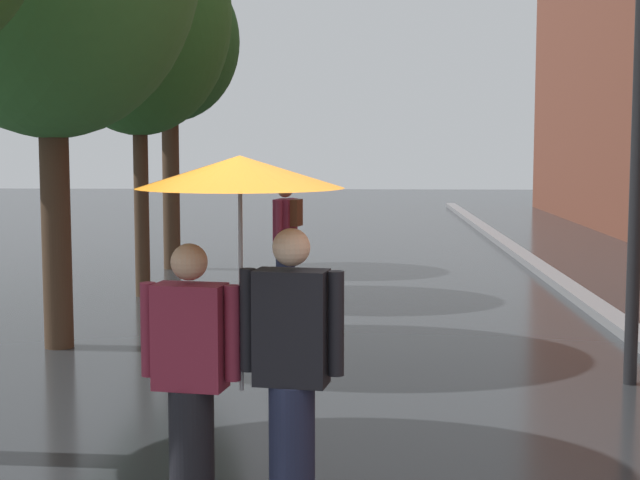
% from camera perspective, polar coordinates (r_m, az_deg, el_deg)
% --- Properties ---
extents(kerb_strip, '(0.30, 36.00, 0.12)m').
position_cam_1_polar(kerb_strip, '(15.37, 13.93, -2.31)').
color(kerb_strip, slate).
rests_on(kerb_strip, ground).
extents(street_tree_2, '(2.61, 2.61, 5.67)m').
position_cam_1_polar(street_tree_2, '(13.89, -10.80, 13.08)').
color(street_tree_2, '#473323').
rests_on(street_tree_2, ground).
extents(street_tree_3, '(2.41, 2.41, 5.28)m').
position_cam_1_polar(street_tree_3, '(16.81, -8.99, 11.50)').
color(street_tree_3, '#473323').
rests_on(street_tree_3, ground).
extents(couple_under_umbrella, '(1.17, 1.16, 2.12)m').
position_cam_1_polar(couple_under_umbrella, '(5.35, -4.72, -2.43)').
color(couple_under_umbrella, black).
rests_on(couple_under_umbrella, ground).
extents(street_lamp_post, '(0.24, 0.24, 4.13)m').
position_cam_1_polar(street_lamp_post, '(9.00, 18.45, 7.03)').
color(street_lamp_post, black).
rests_on(street_lamp_post, ground).
extents(pedestrian_walking_midground, '(0.39, 0.57, 1.66)m').
position_cam_1_polar(pedestrian_walking_midground, '(12.97, -2.03, 0.05)').
color(pedestrian_walking_midground, '#1E233D').
rests_on(pedestrian_walking_midground, ground).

